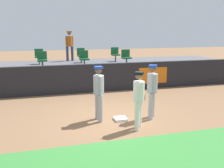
# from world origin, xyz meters

# --- Properties ---
(ground_plane) EXTENTS (60.00, 60.00, 0.00)m
(ground_plane) POSITION_xyz_m (0.00, 0.00, 0.00)
(ground_plane) COLOR #846042
(grass_foreground_strip) EXTENTS (18.00, 2.80, 0.01)m
(grass_foreground_strip) POSITION_xyz_m (0.00, -2.97, 0.00)
(grass_foreground_strip) COLOR #388438
(grass_foreground_strip) RESTS_ON ground_plane
(first_base) EXTENTS (0.40, 0.40, 0.08)m
(first_base) POSITION_xyz_m (0.23, -0.12, 0.04)
(first_base) COLOR white
(first_base) RESTS_ON ground_plane
(player_fielder_home) EXTENTS (0.52, 0.45, 1.72)m
(player_fielder_home) POSITION_xyz_m (0.53, -0.95, 0.99)
(player_fielder_home) COLOR white
(player_fielder_home) RESTS_ON ground_plane
(player_runner_visitor) EXTENTS (0.47, 0.47, 1.79)m
(player_runner_visitor) POSITION_xyz_m (1.29, -0.19, 1.04)
(player_runner_visitor) COLOR #9EA3AD
(player_runner_visitor) RESTS_ON ground_plane
(player_coach_visitor) EXTENTS (0.36, 0.50, 1.77)m
(player_coach_visitor) POSITION_xyz_m (-0.44, 0.05, 1.03)
(player_coach_visitor) COLOR #9EA3AD
(player_coach_visitor) RESTS_ON ground_plane
(field_wall) EXTENTS (18.00, 0.26, 1.33)m
(field_wall) POSITION_xyz_m (0.02, 3.94, 0.66)
(field_wall) COLOR black
(field_wall) RESTS_ON ground_plane
(bleacher_platform) EXTENTS (18.00, 4.80, 1.01)m
(bleacher_platform) POSITION_xyz_m (0.00, 6.51, 0.50)
(bleacher_platform) COLOR #59595E
(bleacher_platform) RESTS_ON ground_plane
(seat_front_left) EXTENTS (0.47, 0.44, 0.84)m
(seat_front_left) POSITION_xyz_m (-2.09, 5.38, 1.48)
(seat_front_left) COLOR #4C4C51
(seat_front_left) RESTS_ON bleacher_platform
(seat_back_center) EXTENTS (0.45, 0.44, 0.84)m
(seat_back_center) POSITION_xyz_m (0.14, 7.18, 1.48)
(seat_back_center) COLOR #4C4C51
(seat_back_center) RESTS_ON bleacher_platform
(seat_back_right) EXTENTS (0.47, 0.44, 0.84)m
(seat_back_right) POSITION_xyz_m (2.21, 7.18, 1.48)
(seat_back_right) COLOR #4C4C51
(seat_back_right) RESTS_ON bleacher_platform
(seat_front_center) EXTENTS (0.47, 0.44, 0.84)m
(seat_front_center) POSITION_xyz_m (0.00, 5.38, 1.48)
(seat_front_center) COLOR #4C4C51
(seat_front_center) RESTS_ON bleacher_platform
(seat_back_left) EXTENTS (0.47, 0.44, 0.84)m
(seat_back_left) POSITION_xyz_m (-2.23, 7.18, 1.48)
(seat_back_left) COLOR #4C4C51
(seat_back_left) RESTS_ON bleacher_platform
(seat_front_right) EXTENTS (0.47, 0.44, 0.84)m
(seat_front_right) POSITION_xyz_m (2.30, 5.38, 1.48)
(seat_front_right) COLOR #4C4C51
(seat_front_right) RESTS_ON bleacher_platform
(spectator_hooded) EXTENTS (0.49, 0.42, 1.81)m
(spectator_hooded) POSITION_xyz_m (-0.41, 8.20, 2.05)
(spectator_hooded) COLOR #33384C
(spectator_hooded) RESTS_ON bleacher_platform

